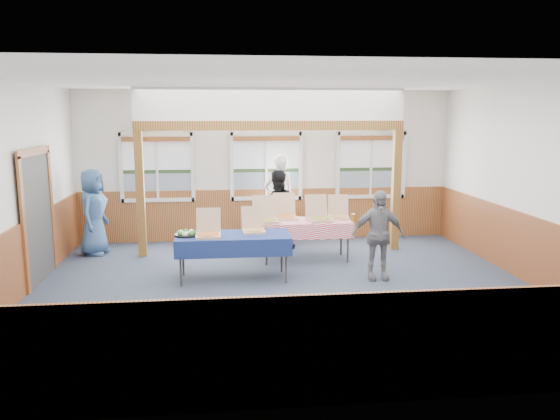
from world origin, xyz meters
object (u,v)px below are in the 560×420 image
object	(u,v)px
table_right	(305,224)
woman_white	(279,199)
man_blue	(93,212)
person_grey	(378,235)
woman_black	(277,210)
table_left	(233,238)

from	to	relation	value
table_right	woman_white	bearing A→B (deg)	122.18
man_blue	person_grey	world-z (taller)	man_blue
woman_black	man_blue	size ratio (longest dim) A/B	0.96
woman_white	person_grey	distance (m)	3.06
table_right	person_grey	bearing A→B (deg)	-33.89
man_blue	table_right	bearing A→B (deg)	-91.98
woman_white	man_blue	bearing A→B (deg)	-11.39
person_grey	table_right	bearing A→B (deg)	129.70
table_right	woman_white	size ratio (longest dim) A/B	0.97
woman_black	man_blue	distance (m)	3.58
table_left	woman_black	distance (m)	2.21
table_left	man_blue	xyz separation A→B (m)	(-2.65, 1.94, 0.14)
table_right	person_grey	xyz separation A→B (m)	(1.00, -1.31, 0.05)
table_right	man_blue	xyz separation A→B (m)	(-4.02, 0.88, 0.14)
woman_white	table_left	bearing A→B (deg)	47.65
table_left	person_grey	bearing A→B (deg)	-12.30
table_left	person_grey	xyz separation A→B (m)	(2.37, -0.24, 0.05)
table_right	person_grey	size ratio (longest dim) A/B	1.23
woman_white	woman_black	xyz separation A→B (m)	(-0.10, -0.49, -0.14)
woman_white	man_blue	world-z (taller)	woman_white
table_left	woman_white	bearing A→B (deg)	61.12
woman_black	person_grey	world-z (taller)	woman_black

